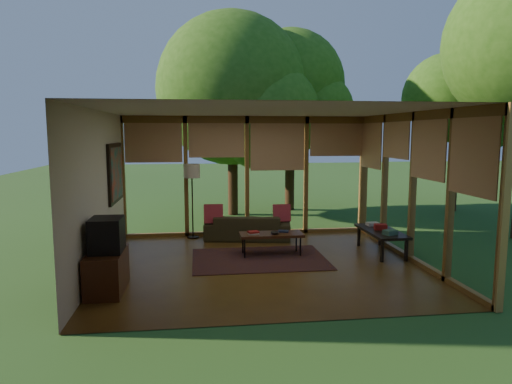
{
  "coord_description": "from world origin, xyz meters",
  "views": [
    {
      "loc": [
        -1.13,
        -7.77,
        2.32
      ],
      "look_at": [
        -0.03,
        0.7,
        1.22
      ],
      "focal_mm": 32.0,
      "sensor_mm": 36.0,
      "label": 1
    }
  ],
  "objects": [
    {
      "name": "floor",
      "position": [
        0.0,
        0.0,
        0.0
      ],
      "size": [
        5.5,
        5.5,
        0.0
      ],
      "primitive_type": "plane",
      "color": "brown",
      "rests_on": "ground"
    },
    {
      "name": "ct_bowl",
      "position": [
        0.31,
        0.54,
        0.46
      ],
      "size": [
        0.16,
        0.16,
        0.07
      ],
      "primitive_type": "ellipsoid",
      "color": "black",
      "rests_on": "coffee_table"
    },
    {
      "name": "console_book_b",
      "position": [
        2.4,
        0.55,
        0.51
      ],
      "size": [
        0.27,
        0.22,
        0.11
      ],
      "primitive_type": "cube",
      "rotation": [
        0.0,
        0.0,
        -0.23
      ],
      "color": "maroon",
      "rests_on": "side_console"
    },
    {
      "name": "window_wall_back",
      "position": [
        0.0,
        2.5,
        1.35
      ],
      "size": [
        5.5,
        0.12,
        2.7
      ],
      "primitive_type": "cube",
      "color": "olive",
      "rests_on": "ground"
    },
    {
      "name": "wall_left",
      "position": [
        -2.75,
        0.0,
        1.35
      ],
      "size": [
        0.04,
        5.0,
        2.7
      ],
      "primitive_type": "cube",
      "color": "silver",
      "rests_on": "ground"
    },
    {
      "name": "floor_lamp",
      "position": [
        -1.24,
        2.29,
        1.41
      ],
      "size": [
        0.36,
        0.36,
        1.65
      ],
      "color": "black",
      "rests_on": "floor"
    },
    {
      "name": "tree_far",
      "position": [
        6.2,
        4.98,
        3.32
      ],
      "size": [
        2.62,
        2.62,
        4.65
      ],
      "color": "#3B2615",
      "rests_on": "ground"
    },
    {
      "name": "sofa",
      "position": [
        -0.04,
        2.0,
        0.27
      ],
      "size": [
        1.96,
        1.03,
        0.54
      ],
      "primitive_type": "imported",
      "rotation": [
        0.0,
        0.0,
        2.97
      ],
      "color": "#38321C",
      "rests_on": "floor"
    },
    {
      "name": "pillow_left",
      "position": [
        -0.79,
        1.95,
        0.58
      ],
      "size": [
        0.41,
        0.22,
        0.43
      ],
      "primitive_type": "cube",
      "rotation": [
        -0.21,
        0.0,
        0.0
      ],
      "color": "maroon",
      "rests_on": "sofa"
    },
    {
      "name": "coffee_table",
      "position": [
        0.26,
        0.64,
        0.39
      ],
      "size": [
        1.2,
        0.5,
        0.43
      ],
      "color": "#4A2514",
      "rests_on": "floor"
    },
    {
      "name": "ct_book_upper",
      "position": [
        -0.09,
        0.59,
        0.47
      ],
      "size": [
        0.22,
        0.19,
        0.03
      ],
      "primitive_type": "cube",
      "rotation": [
        0.0,
        0.0,
        0.23
      ],
      "color": "maroon",
      "rests_on": "coffee_table"
    },
    {
      "name": "window_wall_right",
      "position": [
        2.75,
        0.0,
        1.35
      ],
      "size": [
        0.12,
        5.0,
        2.7
      ],
      "primitive_type": "cube",
      "color": "olive",
      "rests_on": "ground"
    },
    {
      "name": "tree_nw",
      "position": [
        -0.12,
        5.21,
        3.54
      ],
      "size": [
        4.23,
        4.23,
        5.66
      ],
      "color": "#3B2615",
      "rests_on": "ground"
    },
    {
      "name": "pillow_right",
      "position": [
        0.71,
        1.95,
        0.57
      ],
      "size": [
        0.38,
        0.2,
        0.4
      ],
      "primitive_type": "cube",
      "rotation": [
        -0.21,
        0.0,
        0.0
      ],
      "color": "maroon",
      "rests_on": "sofa"
    },
    {
      "name": "television",
      "position": [
        -2.45,
        -1.04,
        0.85
      ],
      "size": [
        0.45,
        0.55,
        0.5
      ],
      "primitive_type": "cube",
      "color": "black",
      "rests_on": "media_cabinet"
    },
    {
      "name": "media_cabinet",
      "position": [
        -2.47,
        -1.04,
        0.3
      ],
      "size": [
        0.5,
        1.0,
        0.6
      ],
      "primitive_type": "cube",
      "color": "#4A2514",
      "rests_on": "floor"
    },
    {
      "name": "ceiling",
      "position": [
        0.0,
        0.0,
        2.7
      ],
      "size": [
        5.5,
        5.5,
        0.0
      ],
      "primitive_type": "plane",
      "rotation": [
        3.14,
        0.0,
        0.0
      ],
      "color": "silver",
      "rests_on": "ground"
    },
    {
      "name": "wall_painting",
      "position": [
        -2.71,
        1.4,
        1.55
      ],
      "size": [
        0.06,
        1.35,
        1.15
      ],
      "color": "black",
      "rests_on": "wall_left"
    },
    {
      "name": "console_book_a",
      "position": [
        2.4,
        0.1,
        0.5
      ],
      "size": [
        0.29,
        0.25,
        0.09
      ],
      "primitive_type": "cube",
      "rotation": [
        0.0,
        0.0,
        0.39
      ],
      "color": "#386350",
      "rests_on": "side_console"
    },
    {
      "name": "exterior_lawn",
      "position": [
        8.0,
        8.0,
        -0.01
      ],
      "size": [
        40.0,
        40.0,
        0.0
      ],
      "primitive_type": "plane",
      "color": "#2C5821",
      "rests_on": "ground"
    },
    {
      "name": "rug",
      "position": [
        -0.01,
        0.37,
        0.01
      ],
      "size": [
        2.46,
        1.74,
        0.01
      ],
      "primitive_type": "cube",
      "color": "#6D300F",
      "rests_on": "floor"
    },
    {
      "name": "wall_front",
      "position": [
        0.0,
        -2.5,
        1.35
      ],
      "size": [
        5.5,
        0.04,
        2.7
      ],
      "primitive_type": "cube",
      "color": "silver",
      "rests_on": "ground"
    },
    {
      "name": "ct_book_lower",
      "position": [
        -0.09,
        0.59,
        0.44
      ],
      "size": [
        0.21,
        0.16,
        0.03
      ],
      "primitive_type": "cube",
      "rotation": [
        0.0,
        0.0,
        0.05
      ],
      "color": "beige",
      "rests_on": "coffee_table"
    },
    {
      "name": "side_console",
      "position": [
        2.4,
        0.5,
        0.41
      ],
      "size": [
        0.6,
        1.4,
        0.46
      ],
      "color": "black",
      "rests_on": "floor"
    },
    {
      "name": "console_book_c",
      "position": [
        2.4,
        0.95,
        0.49
      ],
      "size": [
        0.25,
        0.2,
        0.06
      ],
      "primitive_type": "cube",
      "rotation": [
        0.0,
        0.0,
        0.1
      ],
      "color": "beige",
      "rests_on": "side_console"
    },
    {
      "name": "tree_ne",
      "position": [
        1.66,
        5.83,
        3.76
      ],
      "size": [
        3.22,
        3.22,
        5.38
      ],
      "color": "#3B2615",
      "rests_on": "ground"
    },
    {
      "name": "ct_book_side",
      "position": [
        0.51,
        0.72,
        0.44
      ],
      "size": [
        0.24,
        0.2,
        0.03
      ],
      "primitive_type": "cube",
      "rotation": [
        0.0,
        0.0,
        -0.31
      ],
      "color": "#161E33",
      "rests_on": "coffee_table"
    }
  ]
}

